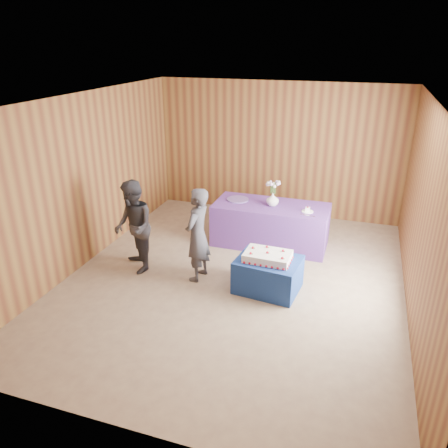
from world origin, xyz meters
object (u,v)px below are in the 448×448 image
at_px(serving_table, 270,225).
at_px(guest_right, 134,227).
at_px(cake_table, 268,274).
at_px(vase, 273,199).
at_px(guest_left, 198,235).
at_px(sheet_cake, 268,256).

height_order(serving_table, guest_right, guest_right).
distance_m(cake_table, vase, 1.67).
height_order(serving_table, guest_left, guest_left).
bearing_deg(sheet_cake, guest_left, -179.17).
xyz_separation_m(sheet_cake, vase, (-0.28, 1.55, 0.30)).
height_order(serving_table, sheet_cake, serving_table).
distance_m(vase, guest_right, 2.44).
bearing_deg(cake_table, guest_right, -172.45).
distance_m(sheet_cake, guest_right, 2.14).
distance_m(serving_table, sheet_cake, 1.60).
bearing_deg(sheet_cake, vase, 102.31).
bearing_deg(serving_table, cake_table, -78.51).
xyz_separation_m(guest_left, guest_right, (-1.05, -0.05, 0.01)).
height_order(guest_left, guest_right, guest_right).
relative_size(cake_table, guest_right, 0.61).
height_order(cake_table, sheet_cake, sheet_cake).
xyz_separation_m(vase, guest_left, (-0.81, -1.52, -0.13)).
bearing_deg(vase, cake_table, -79.26).
distance_m(cake_table, guest_right, 2.20).
distance_m(serving_table, vase, 0.49).
bearing_deg(cake_table, guest_left, -173.84).
bearing_deg(guest_left, vase, 158.34).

